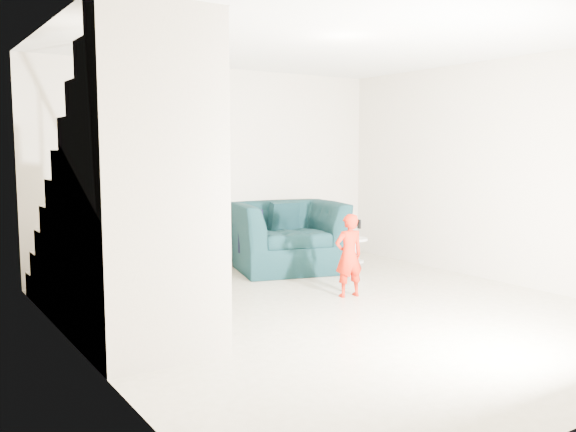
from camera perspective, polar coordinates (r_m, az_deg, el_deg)
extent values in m
plane|color=gray|center=(6.19, 5.01, -8.98)|extent=(5.50, 5.50, 0.00)
plane|color=silver|center=(6.06, 5.27, 16.46)|extent=(5.50, 5.50, 0.00)
plane|color=#BDAF9A|center=(8.30, -6.78, 4.37)|extent=(5.00, 0.00, 5.00)
plane|color=#BDAF9A|center=(4.84, -18.77, 2.63)|extent=(0.00, 5.50, 5.50)
plane|color=#BDAF9A|center=(7.78, 19.75, 3.90)|extent=(0.00, 5.50, 5.50)
imported|color=black|center=(8.19, -0.11, -1.90)|extent=(1.68, 1.56, 0.91)
imported|color=#981104|center=(6.74, 5.71, -3.69)|extent=(0.37, 0.27, 0.92)
cylinder|color=white|center=(8.79, 6.32, -2.16)|extent=(0.35, 0.35, 0.04)
cylinder|color=white|center=(8.82, 6.31, -3.30)|extent=(0.05, 0.05, 0.32)
cylinder|color=white|center=(8.85, 6.30, -4.22)|extent=(0.25, 0.25, 0.03)
cube|color=#ADA089|center=(7.38, -19.30, -5.72)|extent=(1.00, 0.30, 0.27)
cube|color=#ADA089|center=(7.07, -18.75, -5.10)|extent=(1.00, 0.30, 0.54)
cube|color=#ADA089|center=(6.76, -18.14, -4.44)|extent=(1.00, 0.30, 0.81)
cube|color=#ADA089|center=(6.45, -17.48, -3.70)|extent=(1.00, 0.30, 1.08)
cube|color=#ADA089|center=(6.14, -16.75, -2.90)|extent=(1.00, 0.30, 1.35)
cube|color=#ADA089|center=(5.84, -15.95, -2.01)|extent=(1.00, 0.30, 1.62)
cube|color=#ADA089|center=(5.54, -15.06, -1.02)|extent=(1.00, 0.30, 1.89)
cube|color=#ADA089|center=(5.24, -14.07, 0.09)|extent=(1.00, 0.30, 2.16)
cube|color=#ADA089|center=(4.95, -12.96, 1.32)|extent=(1.00, 0.30, 2.43)
cube|color=#ADA089|center=(4.66, -11.71, 2.71)|extent=(1.00, 0.30, 2.70)
cylinder|color=silver|center=(6.12, -12.24, 11.99)|extent=(0.04, 3.03, 2.73)
cylinder|color=silver|center=(7.59, -16.02, -2.48)|extent=(0.04, 0.04, 1.00)
cube|color=black|center=(8.38, -0.40, -0.02)|extent=(0.43, 0.21, 0.43)
cube|color=black|center=(7.77, -3.56, -1.49)|extent=(0.05, 0.55, 0.61)
cube|color=black|center=(6.76, 6.68, -0.75)|extent=(0.03, 0.05, 0.10)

